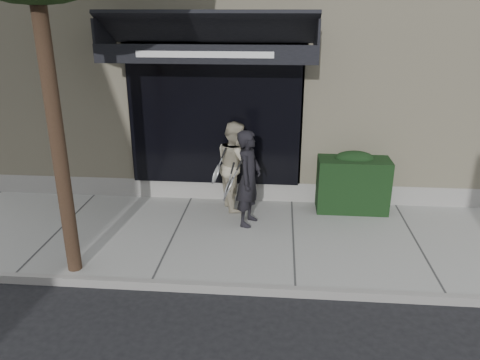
{
  "coord_description": "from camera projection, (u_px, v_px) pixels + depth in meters",
  "views": [
    {
      "loc": [
        -0.28,
        -7.03,
        3.71
      ],
      "look_at": [
        -0.94,
        0.6,
        0.87
      ],
      "focal_mm": 35.0,
      "sensor_mm": 36.0,
      "label": 1
    }
  ],
  "objects": [
    {
      "name": "pedestrian_back",
      "position": [
        235.0,
        165.0,
        8.68
      ],
      "size": [
        0.88,
        0.99,
        1.66
      ],
      "color": "#BCB196",
      "rests_on": "sidewalk"
    },
    {
      "name": "hedge",
      "position": [
        352.0,
        182.0,
        8.69
      ],
      "size": [
        1.3,
        0.7,
        1.14
      ],
      "color": "black",
      "rests_on": "sidewalk"
    },
    {
      "name": "building_facade",
      "position": [
        293.0,
        49.0,
        11.52
      ],
      "size": [
        14.3,
        8.04,
        5.64
      ],
      "color": "beige",
      "rests_on": "ground"
    },
    {
      "name": "ground",
      "position": [
        293.0,
        243.0,
        7.84
      ],
      "size": [
        80.0,
        80.0,
        0.0
      ],
      "primitive_type": "plane",
      "color": "black",
      "rests_on": "ground"
    },
    {
      "name": "sidewalk",
      "position": [
        293.0,
        240.0,
        7.81
      ],
      "size": [
        20.0,
        3.0,
        0.12
      ],
      "primitive_type": "cube",
      "color": "#969691",
      "rests_on": "ground"
    },
    {
      "name": "curb",
      "position": [
        295.0,
        292.0,
        6.36
      ],
      "size": [
        20.0,
        0.1,
        0.14
      ],
      "primitive_type": "cube",
      "color": "gray",
      "rests_on": "ground"
    },
    {
      "name": "pedestrian_front",
      "position": [
        248.0,
        179.0,
        7.98
      ],
      "size": [
        0.73,
        0.82,
        1.68
      ],
      "color": "black",
      "rests_on": "sidewalk"
    }
  ]
}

